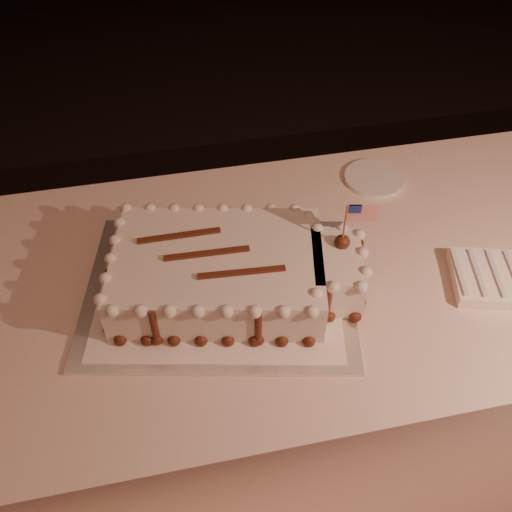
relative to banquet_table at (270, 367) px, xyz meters
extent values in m
cube|color=beige|center=(0.00, 0.00, 0.00)|extent=(2.40, 0.80, 0.75)
cube|color=white|center=(-0.12, -0.02, 0.38)|extent=(0.65, 0.54, 0.01)
cube|color=white|center=(-0.12, -0.02, 0.38)|extent=(0.58, 0.48, 0.00)
cube|color=silver|center=(-0.12, -0.02, 0.44)|extent=(0.48, 0.37, 0.10)
cube|color=silver|center=(0.11, -0.08, 0.44)|extent=(0.13, 0.18, 0.10)
sphere|color=#572515|center=(-0.34, -0.12, 0.39)|extent=(0.03, 0.03, 0.03)
sphere|color=#572515|center=(-0.28, -0.14, 0.39)|extent=(0.03, 0.03, 0.03)
sphere|color=#572515|center=(-0.23, -0.15, 0.39)|extent=(0.03, 0.03, 0.03)
sphere|color=#572515|center=(-0.18, -0.16, 0.39)|extent=(0.03, 0.03, 0.03)
sphere|color=#572515|center=(-0.13, -0.17, 0.39)|extent=(0.03, 0.03, 0.03)
sphere|color=#572515|center=(-0.08, -0.18, 0.39)|extent=(0.03, 0.03, 0.03)
sphere|color=#572515|center=(-0.03, -0.19, 0.39)|extent=(0.03, 0.03, 0.03)
sphere|color=#572515|center=(0.03, -0.20, 0.39)|extent=(0.03, 0.03, 0.03)
sphere|color=#572515|center=(0.04, -0.16, 0.39)|extent=(0.03, 0.03, 0.03)
sphere|color=#572515|center=(0.08, -0.15, 0.39)|extent=(0.03, 0.03, 0.03)
sphere|color=#572515|center=(0.13, -0.16, 0.39)|extent=(0.03, 0.03, 0.03)
sphere|color=#572515|center=(0.16, -0.13, 0.39)|extent=(0.03, 0.03, 0.03)
sphere|color=#572515|center=(0.17, -0.08, 0.39)|extent=(0.03, 0.03, 0.03)
sphere|color=#572515|center=(0.18, -0.03, 0.39)|extent=(0.03, 0.03, 0.03)
sphere|color=#572515|center=(0.15, 0.00, 0.39)|extent=(0.03, 0.03, 0.03)
sphere|color=#572515|center=(0.10, 0.01, 0.39)|extent=(0.03, 0.03, 0.03)
sphere|color=#572515|center=(0.09, 0.05, 0.39)|extent=(0.03, 0.03, 0.03)
sphere|color=#572515|center=(0.07, 0.08, 0.39)|extent=(0.03, 0.03, 0.03)
sphere|color=#572515|center=(0.01, 0.09, 0.39)|extent=(0.03, 0.03, 0.03)
sphere|color=#572515|center=(-0.04, 0.10, 0.39)|extent=(0.03, 0.03, 0.03)
sphere|color=#572515|center=(-0.09, 0.11, 0.39)|extent=(0.03, 0.03, 0.03)
sphere|color=#572515|center=(-0.14, 0.12, 0.39)|extent=(0.03, 0.03, 0.03)
sphere|color=#572515|center=(-0.19, 0.14, 0.39)|extent=(0.03, 0.03, 0.03)
sphere|color=#572515|center=(-0.24, 0.15, 0.39)|extent=(0.03, 0.03, 0.03)
sphere|color=#572515|center=(-0.30, 0.16, 0.39)|extent=(0.03, 0.03, 0.03)
sphere|color=#572515|center=(-0.31, 0.11, 0.39)|extent=(0.03, 0.03, 0.03)
sphere|color=#572515|center=(-0.32, 0.06, 0.39)|extent=(0.03, 0.03, 0.03)
sphere|color=#572515|center=(-0.33, 0.01, 0.39)|extent=(0.03, 0.03, 0.03)
sphere|color=#572515|center=(-0.34, -0.04, 0.39)|extent=(0.03, 0.03, 0.03)
sphere|color=#572515|center=(-0.36, -0.09, 0.39)|extent=(0.03, 0.03, 0.03)
sphere|color=silver|center=(-0.34, -0.12, 0.48)|extent=(0.03, 0.03, 0.03)
sphere|color=silver|center=(-0.28, -0.14, 0.48)|extent=(0.03, 0.03, 0.03)
sphere|color=silver|center=(-0.23, -0.15, 0.48)|extent=(0.03, 0.03, 0.03)
sphere|color=silver|center=(-0.18, -0.16, 0.48)|extent=(0.03, 0.03, 0.03)
sphere|color=silver|center=(-0.13, -0.17, 0.48)|extent=(0.03, 0.03, 0.03)
sphere|color=silver|center=(-0.08, -0.18, 0.48)|extent=(0.03, 0.03, 0.03)
sphere|color=silver|center=(-0.03, -0.19, 0.48)|extent=(0.03, 0.03, 0.03)
sphere|color=silver|center=(0.03, -0.20, 0.48)|extent=(0.03, 0.03, 0.03)
sphere|color=silver|center=(0.04, -0.16, 0.48)|extent=(0.03, 0.03, 0.03)
sphere|color=silver|center=(0.08, -0.15, 0.48)|extent=(0.03, 0.03, 0.03)
sphere|color=silver|center=(0.13, -0.16, 0.48)|extent=(0.03, 0.03, 0.03)
sphere|color=silver|center=(0.16, -0.13, 0.48)|extent=(0.03, 0.03, 0.03)
sphere|color=silver|center=(0.17, -0.08, 0.48)|extent=(0.03, 0.03, 0.03)
sphere|color=silver|center=(0.18, -0.03, 0.48)|extent=(0.03, 0.03, 0.03)
sphere|color=silver|center=(0.15, 0.00, 0.48)|extent=(0.03, 0.03, 0.03)
sphere|color=silver|center=(0.10, 0.01, 0.48)|extent=(0.03, 0.03, 0.03)
sphere|color=silver|center=(0.09, 0.05, 0.48)|extent=(0.03, 0.03, 0.03)
sphere|color=silver|center=(0.07, 0.08, 0.48)|extent=(0.03, 0.03, 0.03)
sphere|color=silver|center=(0.01, 0.09, 0.48)|extent=(0.03, 0.03, 0.03)
sphere|color=silver|center=(-0.04, 0.10, 0.48)|extent=(0.03, 0.03, 0.03)
sphere|color=silver|center=(-0.09, 0.11, 0.48)|extent=(0.03, 0.03, 0.03)
sphere|color=silver|center=(-0.14, 0.12, 0.48)|extent=(0.03, 0.03, 0.03)
sphere|color=silver|center=(-0.19, 0.14, 0.48)|extent=(0.03, 0.03, 0.03)
sphere|color=silver|center=(-0.24, 0.15, 0.48)|extent=(0.03, 0.03, 0.03)
sphere|color=silver|center=(-0.30, 0.16, 0.48)|extent=(0.03, 0.03, 0.03)
sphere|color=silver|center=(-0.31, 0.11, 0.48)|extent=(0.03, 0.03, 0.03)
sphere|color=silver|center=(-0.32, 0.06, 0.48)|extent=(0.03, 0.03, 0.03)
sphere|color=silver|center=(-0.33, 0.01, 0.48)|extent=(0.03, 0.03, 0.03)
sphere|color=silver|center=(-0.34, -0.04, 0.48)|extent=(0.03, 0.03, 0.03)
sphere|color=silver|center=(-0.36, -0.09, 0.48)|extent=(0.03, 0.03, 0.03)
cylinder|color=#572515|center=(-0.26, -0.14, 0.44)|extent=(0.01, 0.01, 0.09)
sphere|color=#572515|center=(-0.26, -0.14, 0.40)|extent=(0.02, 0.02, 0.02)
cylinder|color=#572515|center=(-0.07, -0.18, 0.44)|extent=(0.01, 0.01, 0.09)
sphere|color=#572515|center=(-0.07, -0.18, 0.40)|extent=(0.02, 0.02, 0.02)
cylinder|color=#572515|center=(0.08, -0.15, 0.44)|extent=(0.01, 0.01, 0.09)
sphere|color=#572515|center=(0.08, -0.15, 0.40)|extent=(0.02, 0.02, 0.02)
cylinder|color=#572515|center=(0.17, -0.04, 0.44)|extent=(0.01, 0.01, 0.09)
sphere|color=#572515|center=(0.17, -0.04, 0.40)|extent=(0.02, 0.02, 0.02)
cylinder|color=#572515|center=(0.09, 0.07, 0.44)|extent=(0.01, 0.01, 0.09)
sphere|color=#572515|center=(0.09, 0.07, 0.40)|extent=(0.02, 0.02, 0.02)
cylinder|color=#572515|center=(-0.10, 0.11, 0.44)|extent=(0.01, 0.01, 0.09)
sphere|color=#572515|center=(-0.10, 0.11, 0.40)|extent=(0.02, 0.02, 0.02)
cylinder|color=#572515|center=(-0.29, 0.16, 0.44)|extent=(0.01, 0.01, 0.09)
sphere|color=#572515|center=(-0.29, 0.16, 0.40)|extent=(0.02, 0.02, 0.02)
cylinder|color=#572515|center=(-0.34, -0.02, 0.44)|extent=(0.01, 0.01, 0.09)
sphere|color=#572515|center=(-0.34, -0.02, 0.40)|extent=(0.02, 0.02, 0.02)
cube|color=#572515|center=(-0.19, 0.04, 0.49)|extent=(0.17, 0.01, 0.01)
cube|color=#572515|center=(-0.14, -0.02, 0.49)|extent=(0.17, 0.02, 0.01)
cube|color=#572515|center=(-0.08, -0.09, 0.49)|extent=(0.17, 0.02, 0.01)
sphere|color=#572515|center=(0.13, -0.05, 0.49)|extent=(0.03, 0.03, 0.03)
cylinder|color=#A66847|center=(0.13, -0.05, 0.53)|extent=(0.00, 0.00, 0.12)
cube|color=red|center=(0.16, -0.05, 0.57)|extent=(0.06, 0.02, 0.04)
cube|color=navy|center=(0.15, -0.05, 0.58)|extent=(0.03, 0.01, 0.02)
cube|color=white|center=(0.48, -0.13, 0.39)|extent=(0.25, 0.21, 0.03)
cube|color=silver|center=(0.39, -0.10, 0.41)|extent=(0.04, 0.14, 0.01)
cube|color=silver|center=(0.42, -0.11, 0.41)|extent=(0.04, 0.14, 0.01)
cube|color=silver|center=(0.46, -0.12, 0.41)|extent=(0.04, 0.14, 0.01)
cylinder|color=silver|center=(0.33, 0.27, 0.38)|extent=(0.16, 0.16, 0.01)
camera|label=1|loc=(-0.21, -0.82, 1.31)|focal=40.00mm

